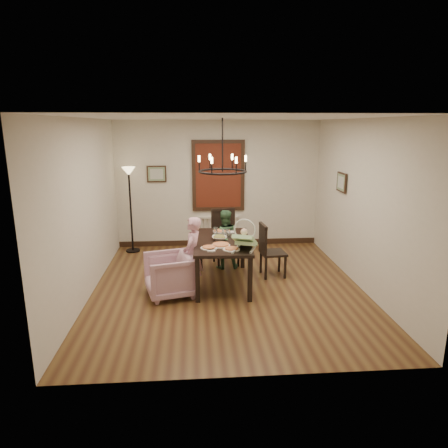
{
  "coord_description": "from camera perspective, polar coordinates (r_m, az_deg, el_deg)",
  "views": [
    {
      "loc": [
        -0.54,
        -6.32,
        2.69
      ],
      "look_at": [
        -0.04,
        0.25,
        1.05
      ],
      "focal_mm": 32.0,
      "sensor_mm": 36.0,
      "label": 1
    }
  ],
  "objects": [
    {
      "name": "pizza_platter",
      "position": [
        6.49,
        -0.45,
        -3.0
      ],
      "size": [
        0.3,
        0.3,
        0.04
      ],
      "primitive_type": "cylinder",
      "color": "tan",
      "rests_on": "dining_table"
    },
    {
      "name": "floor_lamp",
      "position": [
        8.77,
        -13.17,
        1.82
      ],
      "size": [
        0.3,
        0.3,
        1.8
      ],
      "primitive_type": null,
      "color": "black",
      "rests_on": "room_shell"
    },
    {
      "name": "radiator",
      "position": [
        9.12,
        -0.79,
        -0.89
      ],
      "size": [
        0.92,
        0.12,
        0.62
      ],
      "primitive_type": null,
      "color": "silver",
      "rests_on": "room_shell"
    },
    {
      "name": "salad_bowl",
      "position": [
        6.82,
        -0.66,
        -1.98
      ],
      "size": [
        0.3,
        0.3,
        0.07
      ],
      "primitive_type": "imported",
      "color": "white",
      "rests_on": "dining_table"
    },
    {
      "name": "chair_right",
      "position": [
        7.29,
        7.04,
        -3.67
      ],
      "size": [
        0.47,
        0.47,
        0.99
      ],
      "primitive_type": null,
      "rotation": [
        0.0,
        0.0,
        1.66
      ],
      "color": "black",
      "rests_on": "room_shell"
    },
    {
      "name": "room_shell",
      "position": [
        6.84,
        0.28,
        3.09
      ],
      "size": [
        4.51,
        5.0,
        2.81
      ],
      "color": "brown",
      "rests_on": "ground"
    },
    {
      "name": "dining_table",
      "position": [
        6.84,
        -0.21,
        -3.02
      ],
      "size": [
        1.01,
        1.7,
        0.78
      ],
      "rotation": [
        0.0,
        0.0,
        -0.05
      ],
      "color": "black",
      "rests_on": "room_shell"
    },
    {
      "name": "armchair",
      "position": [
        6.53,
        -7.75,
        -7.22
      ],
      "size": [
        0.92,
        0.91,
        0.69
      ],
      "primitive_type": "imported",
      "rotation": [
        0.0,
        0.0,
        -1.31
      ],
      "color": "#CF9EB5",
      "rests_on": "room_shell"
    },
    {
      "name": "picture_right",
      "position": [
        7.8,
        16.45,
        5.74
      ],
      "size": [
        0.03,
        0.42,
        0.36
      ],
      "primitive_type": "cube",
      "rotation": [
        0.0,
        0.0,
        1.57
      ],
      "color": "black",
      "rests_on": "room_shell"
    },
    {
      "name": "picture_back",
      "position": [
        8.89,
        -9.6,
        7.06
      ],
      "size": [
        0.42,
        0.03,
        0.36
      ],
      "primitive_type": "cube",
      "color": "black",
      "rests_on": "room_shell"
    },
    {
      "name": "window_blinds",
      "position": [
        8.87,
        -0.81,
        6.91
      ],
      "size": [
        1.0,
        0.03,
        1.4
      ],
      "primitive_type": "cube",
      "color": "#602613",
      "rests_on": "room_shell"
    },
    {
      "name": "chair_far",
      "position": [
        7.82,
        0.28,
        -1.92
      ],
      "size": [
        0.56,
        0.56,
        1.1
      ],
      "primitive_type": null,
      "rotation": [
        0.0,
        0.0,
        0.18
      ],
      "color": "black",
      "rests_on": "room_shell"
    },
    {
      "name": "drinking_glass",
      "position": [
        6.95,
        0.03,
        -1.34
      ],
      "size": [
        0.08,
        0.08,
        0.16
      ],
      "primitive_type": "cylinder",
      "color": "silver",
      "rests_on": "dining_table"
    },
    {
      "name": "seated_man",
      "position": [
        7.64,
        0.03,
        -2.9
      ],
      "size": [
        0.48,
        0.38,
        0.94
      ],
      "primitive_type": "imported",
      "rotation": [
        0.0,
        0.0,
        3.2
      ],
      "color": "#3B643F",
      "rests_on": "room_shell"
    },
    {
      "name": "chandelier",
      "position": [
        6.58,
        -0.22,
        7.51
      ],
      "size": [
        0.8,
        0.8,
        0.04
      ],
      "primitive_type": "torus",
      "color": "black",
      "rests_on": "room_shell"
    },
    {
      "name": "elderly_woman",
      "position": [
        6.6,
        -4.5,
        -5.26
      ],
      "size": [
        0.35,
        0.44,
        1.04
      ],
      "primitive_type": "imported",
      "rotation": [
        0.0,
        0.0,
        -1.86
      ],
      "color": "#D093A5",
      "rests_on": "room_shell"
    },
    {
      "name": "baby_bouncer",
      "position": [
        6.28,
        3.03,
        -2.18
      ],
      "size": [
        0.53,
        0.61,
        0.34
      ],
      "primitive_type": null,
      "rotation": [
        0.0,
        0.0,
        -0.35
      ],
      "color": "#B2E79F",
      "rests_on": "dining_table"
    }
  ]
}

